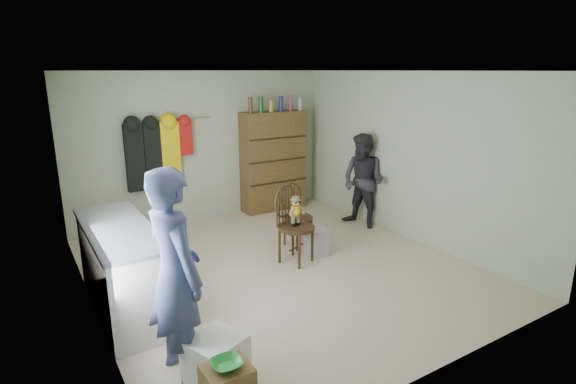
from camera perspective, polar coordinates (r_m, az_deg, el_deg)
ground_plane at (r=5.98m, az=-1.03°, el=-9.59°), size 5.00×5.00×0.00m
room_walls at (r=5.96m, az=-3.75°, el=6.21°), size 5.00×5.00×5.00m
counter at (r=5.15m, az=-20.25°, el=-9.07°), size 0.64×1.86×0.94m
bowl at (r=3.41m, az=-7.80°, el=-20.84°), size 0.22×0.22×0.05m
plastic_tub at (r=3.99m, az=-9.15°, el=-20.30°), size 0.55×0.53×0.41m
chair_front at (r=5.96m, az=0.65°, el=-3.45°), size 0.61×0.61×1.05m
chair_far at (r=6.55m, az=0.98°, el=-2.65°), size 0.46×0.46×0.93m
striped_bag at (r=6.36m, az=3.42°, el=-6.29°), size 0.42×0.38×0.36m
person_left at (r=3.81m, az=-14.15°, el=-10.17°), size 0.53×0.72×1.81m
person_right at (r=7.39m, az=9.52°, el=1.39°), size 0.75×0.87×1.54m
dresser at (r=8.20m, az=-1.84°, el=3.99°), size 1.20×0.39×2.07m
coat_rack at (r=7.41m, az=-16.26°, el=4.85°), size 1.42×0.12×1.09m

